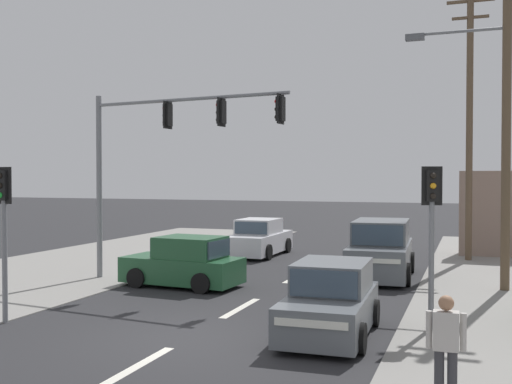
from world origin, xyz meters
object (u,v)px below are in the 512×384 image
(pedestal_signal_left_kerb, at_px, (4,217))
(suv_receding_far, at_px, (381,251))
(sedan_kerbside_parked, at_px, (259,239))
(pedestal_signal_right_kerb, at_px, (432,219))
(hatchback_oncoming_near, at_px, (330,302))
(utility_pole_midground_right, at_px, (502,96))
(utility_pole_background_right, at_px, (469,120))
(pedestrian_at_kerb, at_px, (446,344))
(hatchback_crossing_left, at_px, (184,263))
(traffic_signal_mast, at_px, (159,144))

(pedestal_signal_left_kerb, distance_m, suv_receding_far, 11.79)
(suv_receding_far, height_order, sedan_kerbside_parked, suv_receding_far)
(pedestal_signal_right_kerb, height_order, pedestal_signal_left_kerb, same)
(sedan_kerbside_parked, bearing_deg, hatchback_oncoming_near, -63.81)
(utility_pole_midground_right, distance_m, pedestal_signal_right_kerb, 6.57)
(utility_pole_background_right, bearing_deg, sedan_kerbside_parked, -170.93)
(utility_pole_midground_right, xyz_separation_m, pedestrian_at_kerb, (-1.14, -9.94, -4.77))
(utility_pole_background_right, xyz_separation_m, pedestal_signal_right_kerb, (-0.70, -11.91, -3.21))
(pedestal_signal_left_kerb, xyz_separation_m, hatchback_crossing_left, (1.79, 5.51, -1.71))
(pedestal_signal_left_kerb, relative_size, pedestrian_at_kerb, 2.18)
(utility_pole_midground_right, bearing_deg, pedestal_signal_right_kerb, -106.46)
(hatchback_oncoming_near, xyz_separation_m, suv_receding_far, (-0.05, 7.74, 0.18))
(pedestrian_at_kerb, bearing_deg, sedan_kerbside_parked, 118.57)
(suv_receding_far, bearing_deg, hatchback_crossing_left, -145.31)
(utility_pole_midground_right, height_order, hatchback_oncoming_near, utility_pole_midground_right)
(utility_pole_midground_right, relative_size, utility_pole_background_right, 0.99)
(pedestal_signal_right_kerb, distance_m, pedestal_signal_left_kerb, 9.56)
(pedestal_signal_right_kerb, distance_m, pedestrian_at_kerb, 4.75)
(traffic_signal_mast, xyz_separation_m, suv_receding_far, (6.38, 3.50, -3.47))
(utility_pole_background_right, distance_m, pedestal_signal_right_kerb, 12.35)
(hatchback_crossing_left, distance_m, suv_receding_far, 6.55)
(traffic_signal_mast, distance_m, hatchback_crossing_left, 3.79)
(utility_pole_midground_right, height_order, suv_receding_far, utility_pole_midground_right)
(pedestal_signal_right_kerb, relative_size, sedan_kerbside_parked, 0.84)
(suv_receding_far, distance_m, sedan_kerbside_parked, 6.92)
(pedestal_signal_right_kerb, bearing_deg, pedestal_signal_left_kerb, -164.18)
(utility_pole_midground_right, bearing_deg, hatchback_oncoming_near, -118.59)
(sedan_kerbside_parked, relative_size, pedestrian_at_kerb, 2.61)
(hatchback_oncoming_near, bearing_deg, utility_pole_background_right, 78.42)
(traffic_signal_mast, relative_size, pedestrian_at_kerb, 4.21)
(traffic_signal_mast, bearing_deg, pedestal_signal_right_kerb, -20.39)
(traffic_signal_mast, distance_m, hatchback_oncoming_near, 8.52)
(utility_pole_background_right, bearing_deg, suv_receding_far, -117.27)
(hatchback_crossing_left, height_order, hatchback_oncoming_near, same)
(utility_pole_midground_right, distance_m, traffic_signal_mast, 10.37)
(suv_receding_far, bearing_deg, pedestrian_at_kerb, -77.31)
(hatchback_crossing_left, bearing_deg, hatchback_oncoming_near, -36.42)
(utility_pole_background_right, xyz_separation_m, hatchback_oncoming_near, (-2.67, -13.02, -4.93))
(utility_pole_background_right, distance_m, hatchback_crossing_left, 13.08)
(suv_receding_far, relative_size, pedestrian_at_kerb, 2.83)
(traffic_signal_mast, xyz_separation_m, hatchback_oncoming_near, (6.43, -4.24, -3.65))
(traffic_signal_mast, bearing_deg, pedestrian_at_kerb, -40.57)
(pedestal_signal_left_kerb, bearing_deg, pedestal_signal_right_kerb, 15.82)
(hatchback_crossing_left, relative_size, pedestrian_at_kerb, 2.30)
(utility_pole_background_right, height_order, pedestal_signal_right_kerb, utility_pole_background_right)
(utility_pole_background_right, distance_m, sedan_kerbside_parked, 9.84)
(hatchback_crossing_left, bearing_deg, traffic_signal_mast, 167.31)
(pedestal_signal_right_kerb, height_order, pedestrian_at_kerb, pedestal_signal_right_kerb)
(pedestal_signal_right_kerb, height_order, hatchback_oncoming_near, pedestal_signal_right_kerb)
(sedan_kerbside_parked, bearing_deg, suv_receding_far, -34.68)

